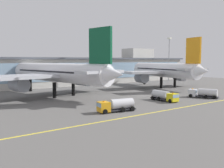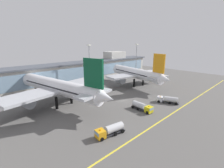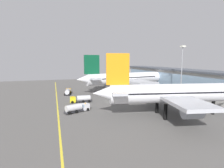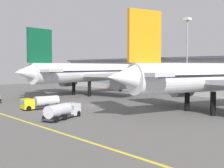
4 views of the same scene
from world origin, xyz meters
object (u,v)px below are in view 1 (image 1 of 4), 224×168
object	(u,v)px
apron_light_mast_west	(169,53)
service_truck_far	(115,105)
airliner_near_left	(58,73)
apron_light_mast_centre	(101,51)
airliner_near_right	(164,70)
fuel_tanker_truck	(202,93)
baggage_tug_near	(165,96)

from	to	relation	value
apron_light_mast_west	service_truck_far	bearing A→B (deg)	-146.83
apron_light_mast_west	airliner_near_left	bearing A→B (deg)	-166.14
service_truck_far	apron_light_mast_centre	distance (m)	57.77
airliner_near_left	airliner_near_right	world-z (taller)	airliner_near_left
airliner_near_right	apron_light_mast_centre	size ratio (longest dim) A/B	2.03
airliner_near_right	apron_light_mast_centre	distance (m)	28.85
fuel_tanker_truck	apron_light_mast_west	distance (m)	67.08
airliner_near_left	service_truck_far	world-z (taller)	airliner_near_left
airliner_near_left	service_truck_far	distance (m)	32.29
fuel_tanker_truck	service_truck_far	size ratio (longest dim) A/B	1.00
fuel_tanker_truck	apron_light_mast_west	world-z (taller)	apron_light_mast_west
baggage_tug_near	service_truck_far	size ratio (longest dim) A/B	0.98
airliner_near_left	apron_light_mast_west	bearing A→B (deg)	-86.02
airliner_near_right	apron_light_mast_west	xyz separation A→B (m)	(29.08, 22.18, 8.48)
baggage_tug_near	service_truck_far	xyz separation A→B (m)	(-20.67, -3.46, 0.00)
apron_light_mast_centre	fuel_tanker_truck	bearing A→B (deg)	-82.66
airliner_near_left	airliner_near_right	bearing A→B (deg)	-103.76
fuel_tanker_truck	baggage_tug_near	distance (m)	14.54
airliner_near_right	baggage_tug_near	size ratio (longest dim) A/B	5.36
service_truck_far	apron_light_mast_west	bearing A→B (deg)	-137.27
apron_light_mast_centre	airliner_near_right	bearing A→B (deg)	-44.83
baggage_tug_near	apron_light_mast_centre	world-z (taller)	apron_light_mast_centre
airliner_near_right	fuel_tanker_truck	world-z (taller)	airliner_near_right
airliner_near_left	apron_light_mast_west	size ratio (longest dim) A/B	2.32
airliner_near_left	baggage_tug_near	distance (m)	35.09
airliner_near_right	service_truck_far	bearing A→B (deg)	131.36
apron_light_mast_west	apron_light_mast_centre	world-z (taller)	apron_light_mast_centre
airliner_near_right	service_truck_far	world-z (taller)	airliner_near_right
airliner_near_right	apron_light_mast_centre	bearing A→B (deg)	56.06
fuel_tanker_truck	apron_light_mast_centre	distance (m)	49.60
airliner_near_right	apron_light_mast_west	distance (m)	37.54
airliner_near_right	apron_light_mast_west	world-z (taller)	apron_light_mast_west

